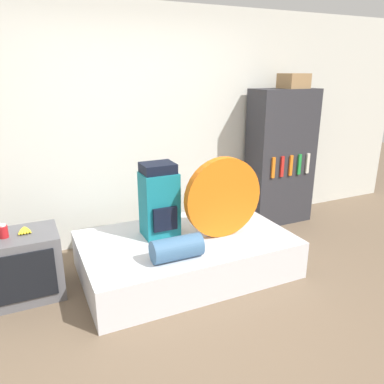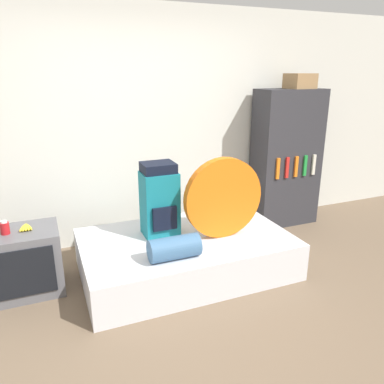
% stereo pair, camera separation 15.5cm
% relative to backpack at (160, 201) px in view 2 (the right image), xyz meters
% --- Properties ---
extents(ground_plane, '(16.00, 16.00, 0.00)m').
position_rel_backpack_xyz_m(ground_plane, '(0.03, -0.91, -0.72)').
color(ground_plane, brown).
extents(wall_back, '(8.00, 0.05, 2.60)m').
position_rel_backpack_xyz_m(wall_back, '(0.03, 0.85, 0.58)').
color(wall_back, silver).
rests_on(wall_back, ground_plane).
extents(bed, '(1.99, 1.23, 0.37)m').
position_rel_backpack_xyz_m(bed, '(0.21, -0.15, -0.53)').
color(bed, silver).
rests_on(bed, ground_plane).
extents(backpack, '(0.33, 0.31, 0.72)m').
position_rel_backpack_xyz_m(backpack, '(0.00, 0.00, 0.00)').
color(backpack, '#14707F').
rests_on(backpack, bed).
extents(tent_bag, '(0.78, 0.09, 0.78)m').
position_rel_backpack_xyz_m(tent_bag, '(0.55, -0.26, 0.04)').
color(tent_bag, orange).
rests_on(tent_bag, bed).
extents(sleeping_roll, '(0.44, 0.20, 0.20)m').
position_rel_backpack_xyz_m(sleeping_roll, '(-0.04, -0.53, -0.25)').
color(sleeping_roll, '#3D668E').
rests_on(sleeping_roll, bed).
extents(television, '(0.63, 0.50, 0.59)m').
position_rel_backpack_xyz_m(television, '(-1.26, 0.05, -0.42)').
color(television, '#5B5B60').
rests_on(television, ground_plane).
extents(canister, '(0.08, 0.08, 0.12)m').
position_rel_backpack_xyz_m(canister, '(-1.36, 0.04, -0.08)').
color(canister, '#B2191E').
rests_on(canister, television).
extents(banana_bunch, '(0.13, 0.17, 0.03)m').
position_rel_backpack_xyz_m(banana_bunch, '(-1.20, 0.09, -0.12)').
color(banana_bunch, yellow).
rests_on(banana_bunch, television).
extents(bookshelf, '(0.83, 0.43, 1.70)m').
position_rel_backpack_xyz_m(bookshelf, '(1.85, 0.56, 0.13)').
color(bookshelf, '#2D2D33').
rests_on(bookshelf, ground_plane).
extents(cardboard_box, '(0.29, 0.29, 0.17)m').
position_rel_backpack_xyz_m(cardboard_box, '(1.94, 0.54, 1.07)').
color(cardboard_box, '#99754C').
rests_on(cardboard_box, bookshelf).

